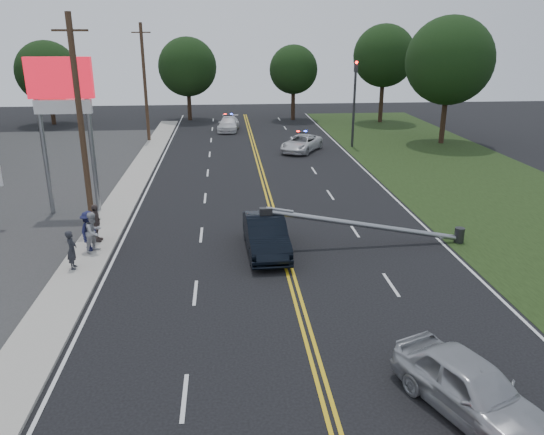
{
  "coord_description": "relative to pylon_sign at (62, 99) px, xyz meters",
  "views": [
    {
      "loc": [
        -2.44,
        -13.75,
        9.01
      ],
      "look_at": [
        -0.56,
        7.33,
        1.7
      ],
      "focal_mm": 35.0,
      "sensor_mm": 36.0,
      "label": 1
    }
  ],
  "objects": [
    {
      "name": "utility_pole_far",
      "position": [
        1.3,
        20.0,
        -0.91
      ],
      "size": [
        1.6,
        0.28,
        10.0
      ],
      "color": "#382619",
      "rests_on": "ground"
    },
    {
      "name": "emergency_b",
      "position": [
        8.44,
        24.87,
        -5.32
      ],
      "size": [
        2.36,
        4.8,
        1.34
      ],
      "primitive_type": "imported",
      "rotation": [
        0.0,
        0.0,
        -0.11
      ],
      "color": "silver",
      "rests_on": "ground"
    },
    {
      "name": "crashed_sedan",
      "position": [
        9.71,
        -6.33,
        -5.2
      ],
      "size": [
        1.89,
        4.88,
        1.59
      ],
      "primitive_type": "imported",
      "rotation": [
        0.0,
        0.0,
        0.04
      ],
      "color": "black",
      "rests_on": "ground"
    },
    {
      "name": "bystander_d",
      "position": [
        2.15,
        -4.68,
        -5.01
      ],
      "size": [
        0.5,
        1.05,
        1.74
      ],
      "primitive_type": "imported",
      "rotation": [
        0.0,
        0.0,
        1.5
      ],
      "color": "#5A4C48",
      "rests_on": "sidewalk"
    },
    {
      "name": "utility_pole_mid",
      "position": [
        1.3,
        -2.0,
        -0.91
      ],
      "size": [
        1.6,
        0.28,
        10.0
      ],
      "color": "#382619",
      "rests_on": "ground"
    },
    {
      "name": "bystander_b",
      "position": [
        2.32,
        -5.89,
        -4.99
      ],
      "size": [
        1.01,
        1.08,
        1.78
      ],
      "primitive_type": "imported",
      "rotation": [
        0.0,
        0.0,
        1.05
      ],
      "color": "#A8A8AD",
      "rests_on": "sidewalk"
    },
    {
      "name": "fallen_streetlight",
      "position": [
        14.69,
        -6.0,
        -5.08
      ],
      "size": [
        9.36,
        0.44,
        1.91
      ],
      "color": "#2D2D30",
      "rests_on": "ground"
    },
    {
      "name": "tree_7",
      "position": [
        15.7,
        31.52,
        -0.58
      ],
      "size": [
        5.25,
        5.25,
        8.05
      ],
      "color": "black",
      "rests_on": "ground"
    },
    {
      "name": "pylon_sign",
      "position": [
        0.0,
        0.0,
        0.0
      ],
      "size": [
        3.2,
        0.35,
        8.0
      ],
      "color": "gray",
      "rests_on": "ground"
    },
    {
      "name": "emergency_a",
      "position": [
        14.25,
        14.53,
        -5.34
      ],
      "size": [
        4.27,
        5.19,
        1.32
      ],
      "primitive_type": "imported",
      "rotation": [
        0.0,
        0.0,
        -0.53
      ],
      "color": "silver",
      "rests_on": "ground"
    },
    {
      "name": "tree_5",
      "position": [
        -10.03,
        30.6,
        -0.64
      ],
      "size": [
        6.33,
        6.33,
        8.53
      ],
      "color": "black",
      "rests_on": "ground"
    },
    {
      "name": "tree_9",
      "position": [
        26.97,
        16.9,
        0.95
      ],
      "size": [
        7.29,
        7.29,
        10.6
      ],
      "color": "black",
      "rests_on": "ground"
    },
    {
      "name": "tree_8",
      "position": [
        24.95,
        28.99,
        0.91
      ],
      "size": [
        6.45,
        6.45,
        10.15
      ],
      "color": "black",
      "rests_on": "ground"
    },
    {
      "name": "waiting_sedan",
      "position": [
        13.95,
        -17.22,
        -5.25
      ],
      "size": [
        3.33,
        4.75,
        1.5
      ],
      "primitive_type": "imported",
      "rotation": [
        0.0,
        0.0,
        0.39
      ],
      "color": "#A4A7AC",
      "rests_on": "ground"
    },
    {
      "name": "centerline_yellow",
      "position": [
        10.5,
        -4.0,
        -5.99
      ],
      "size": [
        0.36,
        80.0,
        0.0
      ],
      "primitive_type": "cube",
      "color": "gold",
      "rests_on": "ground"
    },
    {
      "name": "tree_6",
      "position": [
        4.22,
        32.32,
        -0.28
      ],
      "size": [
        6.28,
        6.28,
        8.86
      ],
      "color": "black",
      "rests_on": "ground"
    },
    {
      "name": "bystander_a",
      "position": [
        1.85,
        -7.62,
        -5.08
      ],
      "size": [
        0.43,
        0.61,
        1.59
      ],
      "primitive_type": "imported",
      "rotation": [
        0.0,
        0.0,
        1.66
      ],
      "color": "#24252B",
      "rests_on": "sidewalk"
    },
    {
      "name": "sidewalk",
      "position": [
        2.1,
        -4.0,
        -5.94
      ],
      "size": [
        1.8,
        70.0,
        0.12
      ],
      "primitive_type": "cube",
      "color": "#AAA599",
      "rests_on": "ground"
    },
    {
      "name": "bystander_c",
      "position": [
        2.09,
        -5.73,
        -4.99
      ],
      "size": [
        0.85,
        1.24,
        1.77
      ],
      "primitive_type": "imported",
      "rotation": [
        0.0,
        0.0,
        1.39
      ],
      "color": "#1B1D44",
      "rests_on": "sidewalk"
    },
    {
      "name": "ground",
      "position": [
        10.5,
        -14.0,
        -6.0
      ],
      "size": [
        120.0,
        120.0,
        0.0
      ],
      "primitive_type": "plane",
      "color": "black",
      "rests_on": "ground"
    },
    {
      "name": "traffic_signal",
      "position": [
        18.8,
        16.0,
        -1.79
      ],
      "size": [
        0.28,
        0.41,
        7.05
      ],
      "color": "#2D2D30",
      "rests_on": "ground"
    }
  ]
}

